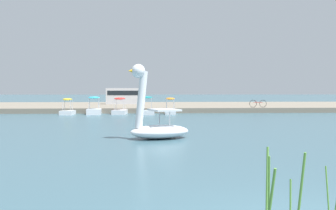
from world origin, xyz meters
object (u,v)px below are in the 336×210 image
(swan_boat, at_px, (157,123))
(pedal_boat_teal, at_px, (147,109))
(pedal_boat_red, at_px, (120,109))
(pedal_boat_cyan, at_px, (94,109))
(pedal_boat_yellow, at_px, (68,110))
(bicycle_parked, at_px, (258,104))
(parked_van, at_px, (124,95))
(pedal_boat_orange, at_px, (170,109))

(swan_boat, height_order, pedal_boat_teal, swan_boat)
(pedal_boat_red, bearing_deg, pedal_boat_cyan, -179.91)
(pedal_boat_yellow, bearing_deg, pedal_boat_cyan, 11.44)
(pedal_boat_yellow, distance_m, bicycle_parked, 18.13)
(bicycle_parked, bearing_deg, parked_van, 140.73)
(swan_boat, relative_size, parked_van, 0.71)
(pedal_boat_orange, bearing_deg, pedal_boat_yellow, -179.23)
(pedal_boat_yellow, height_order, parked_van, parked_van)
(bicycle_parked, bearing_deg, pedal_boat_orange, -163.55)
(swan_boat, bearing_deg, pedal_boat_red, 98.79)
(pedal_boat_yellow, height_order, bicycle_parked, pedal_boat_yellow)
(swan_boat, bearing_deg, pedal_boat_yellow, 112.69)
(pedal_boat_cyan, relative_size, parked_van, 0.53)
(pedal_boat_teal, bearing_deg, swan_boat, -88.90)
(pedal_boat_cyan, bearing_deg, pedal_boat_red, 0.09)
(swan_boat, distance_m, pedal_boat_teal, 17.55)
(pedal_boat_red, distance_m, parked_van, 13.53)
(pedal_boat_teal, distance_m, pedal_boat_red, 2.48)
(parked_van, bearing_deg, pedal_boat_teal, -78.68)
(swan_boat, bearing_deg, pedal_boat_cyan, 105.76)
(pedal_boat_teal, distance_m, bicycle_parked, 11.27)
(pedal_boat_orange, bearing_deg, bicycle_parked, 16.45)
(pedal_boat_cyan, bearing_deg, bicycle_parked, 8.26)
(pedal_boat_yellow, distance_m, parked_van, 14.61)
(swan_boat, relative_size, pedal_boat_red, 1.42)
(pedal_boat_yellow, relative_size, bicycle_parked, 1.00)
(pedal_boat_red, xyz_separation_m, pedal_boat_cyan, (-2.29, -0.00, -0.00))
(pedal_boat_orange, bearing_deg, pedal_boat_teal, -177.62)
(pedal_boat_cyan, xyz_separation_m, parked_van, (1.95, 13.49, 1.10))
(pedal_boat_yellow, xyz_separation_m, parked_van, (4.20, 13.94, 1.17))
(pedal_boat_cyan, distance_m, bicycle_parked, 15.83)
(swan_boat, xyz_separation_m, bicycle_parked, (10.59, 20.24, 0.20))
(pedal_boat_teal, height_order, pedal_boat_red, pedal_boat_teal)
(parked_van, bearing_deg, pedal_boat_red, -88.54)
(pedal_boat_red, distance_m, pedal_boat_yellow, 4.57)
(pedal_boat_red, relative_size, bicycle_parked, 1.28)
(swan_boat, height_order, pedal_boat_cyan, swan_boat)
(pedal_boat_orange, height_order, pedal_boat_cyan, pedal_boat_cyan)
(pedal_boat_orange, xyz_separation_m, parked_van, (-4.88, 13.82, 1.07))
(pedal_boat_red, xyz_separation_m, parked_van, (-0.34, 13.48, 1.10))
(swan_boat, relative_size, pedal_boat_cyan, 1.36)
(bicycle_parked, bearing_deg, pedal_boat_cyan, -171.74)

